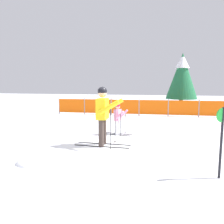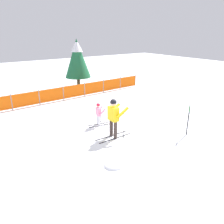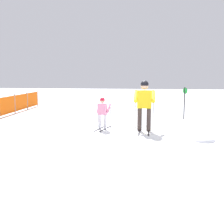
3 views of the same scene
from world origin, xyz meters
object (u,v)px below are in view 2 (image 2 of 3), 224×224
skier_child (99,112)px  conifer_far (77,58)px  skier_adult (114,115)px  safety_fence (74,91)px  trail_marker (189,117)px

skier_child → conifer_far: size_ratio=0.30×
skier_adult → conifer_far: size_ratio=0.45×
skier_adult → skier_child: bearing=84.1°
skier_adult → safety_fence: 6.92m
conifer_far → safety_fence: bearing=-121.9°
skier_adult → skier_child: size_ratio=1.53×
conifer_far → skier_adult: bearing=-107.9°
skier_child → trail_marker: bearing=-39.2°
skier_adult → safety_fence: size_ratio=0.15×
trail_marker → conifer_far: bearing=88.9°
safety_fence → trail_marker: 8.71m
skier_adult → conifer_far: conifer_far is taller
skier_adult → safety_fence: bearing=79.0°
safety_fence → skier_child: bearing=-102.5°
skier_adult → skier_child: skier_adult is taller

